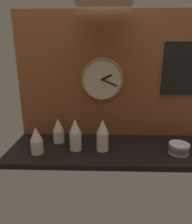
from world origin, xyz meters
TOP-DOWN VIEW (x-y plane):
  - ground_plane at (0.00, 0.00)m, footprint 1.60×0.56m
  - wall_tiled_back at (0.00, 0.27)m, footprint 1.60×0.03m
  - cup_stack_center_left at (-0.28, -0.05)m, footprint 0.09×0.09m
  - cup_stack_far_left at (-0.56, -0.11)m, footprint 0.09×0.09m
  - cup_stack_left at (-0.44, 0.09)m, footprint 0.09×0.09m
  - cup_stack_center at (-0.07, -0.05)m, footprint 0.09×0.09m
  - bowl_stack_far_right at (0.50, -0.09)m, footprint 0.15×0.15m
  - wall_clock at (-0.08, 0.23)m, footprint 0.36×0.03m
  - menu_board at (0.59, 0.24)m, footprint 0.37×0.01m

SIDE VIEW (x-z plane):
  - ground_plane at x=0.00m, z-range -0.04..0.00m
  - bowl_stack_far_right at x=0.50m, z-range 0.00..0.08m
  - cup_stack_far_left at x=-0.56m, z-range 0.00..0.21m
  - cup_stack_left at x=-0.44m, z-range 0.00..0.21m
  - cup_stack_center_left at x=-0.28m, z-range 0.00..0.25m
  - cup_stack_center at x=-0.07m, z-range 0.00..0.25m
  - wall_clock at x=-0.08m, z-range 0.33..0.68m
  - wall_tiled_back at x=0.00m, z-range 0.00..1.05m
  - menu_board at x=0.59m, z-range 0.37..0.82m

